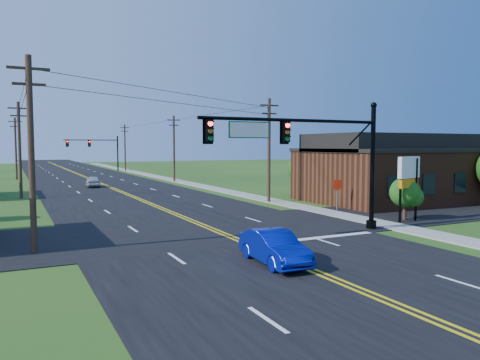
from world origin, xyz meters
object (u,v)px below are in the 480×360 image
signal_mast_main (310,149)px  stop_sign (337,188)px  blue_car (274,248)px  signal_mast_far (95,148)px

signal_mast_main → stop_sign: bearing=43.3°
stop_sign → blue_car: bearing=-121.3°
blue_car → signal_mast_main: bearing=46.6°
signal_mast_main → blue_car: signal_mast_main is taller
signal_mast_main → stop_sign: 10.49m
signal_mast_far → stop_sign: bearing=-83.7°
signal_mast_main → stop_sign: size_ratio=4.60×
signal_mast_main → signal_mast_far: same height
signal_mast_far → stop_sign: (7.22, -65.10, -2.77)m
blue_car → signal_mast_far: bearing=89.8°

